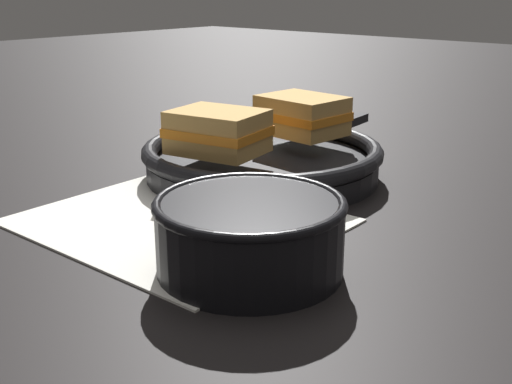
% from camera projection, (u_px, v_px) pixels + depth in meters
% --- Properties ---
extents(ground_plane, '(4.00, 4.00, 0.00)m').
position_uv_depth(ground_plane, '(213.00, 215.00, 0.63)').
color(ground_plane, black).
extents(napkin, '(0.28, 0.24, 0.00)m').
position_uv_depth(napkin, '(179.00, 220.00, 0.61)').
color(napkin, white).
rests_on(napkin, ground_plane).
extents(soup_bowl, '(0.15, 0.15, 0.06)m').
position_uv_depth(soup_bowl, '(250.00, 230.00, 0.50)').
color(soup_bowl, black).
rests_on(soup_bowl, ground_plane).
extents(spoon, '(0.14, 0.09, 0.01)m').
position_uv_depth(spoon, '(191.00, 220.00, 0.59)').
color(spoon, '#9E9EA3').
rests_on(spoon, napkin).
extents(skillet, '(0.28, 0.39, 0.04)m').
position_uv_depth(skillet, '(263.00, 159.00, 0.75)').
color(skillet, black).
rests_on(skillet, ground_plane).
extents(sandwich_near_left, '(0.11, 0.09, 0.05)m').
position_uv_depth(sandwich_near_left, '(218.00, 132.00, 0.69)').
color(sandwich_near_left, tan).
rests_on(sandwich_near_left, skillet).
extents(sandwich_near_right, '(0.10, 0.08, 0.05)m').
position_uv_depth(sandwich_near_right, '(302.00, 115.00, 0.78)').
color(sandwich_near_right, tan).
rests_on(sandwich_near_right, skillet).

